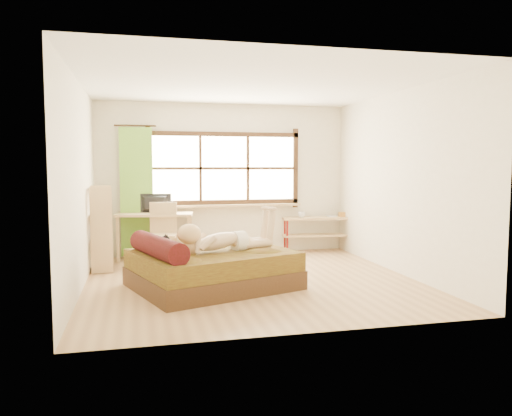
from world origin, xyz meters
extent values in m
plane|color=#9E754C|center=(0.00, 0.00, 0.00)|extent=(4.50, 4.50, 0.00)
plane|color=white|center=(0.00, 0.00, 2.70)|extent=(4.50, 4.50, 0.00)
plane|color=silver|center=(0.00, 2.25, 1.35)|extent=(4.50, 0.00, 4.50)
plane|color=silver|center=(0.00, -2.25, 1.35)|extent=(4.50, 0.00, 4.50)
plane|color=silver|center=(-2.25, 0.00, 1.35)|extent=(0.00, 4.50, 4.50)
plane|color=silver|center=(2.25, 0.00, 1.35)|extent=(0.00, 4.50, 4.50)
cube|color=#FFEDBF|center=(0.00, 2.25, 1.55)|extent=(2.60, 0.01, 1.30)
cube|color=tan|center=(0.00, 2.17, 0.88)|extent=(2.80, 0.16, 0.04)
cube|color=#549C2A|center=(-1.55, 2.13, 1.15)|extent=(0.55, 0.10, 2.20)
cube|color=black|center=(-0.58, -0.23, 0.12)|extent=(2.34, 2.10, 0.24)
cube|color=#3D200E|center=(-0.58, -0.23, 0.36)|extent=(2.30, 2.06, 0.24)
cylinder|color=black|center=(-1.30, -0.48, 0.60)|extent=(0.68, 1.34, 0.27)
cube|color=tan|center=(-1.25, 1.95, 0.77)|extent=(1.35, 0.77, 0.04)
cube|color=tan|center=(-1.86, 1.81, 0.38)|extent=(0.06, 0.06, 0.76)
cube|color=tan|center=(-0.71, 1.63, 0.38)|extent=(0.06, 0.06, 0.76)
cube|color=tan|center=(-1.79, 2.27, 0.38)|extent=(0.06, 0.06, 0.76)
cube|color=tan|center=(-0.64, 2.09, 0.38)|extent=(0.06, 0.06, 0.76)
imported|color=black|center=(-1.25, 2.00, 0.96)|extent=(0.57, 0.16, 0.32)
cube|color=tan|center=(-1.15, 1.50, 0.47)|extent=(0.51, 0.51, 0.04)
cube|color=tan|center=(-1.12, 1.70, 0.74)|extent=(0.45, 0.11, 0.51)
cube|color=tan|center=(-1.37, 1.34, 0.22)|extent=(0.05, 0.05, 0.45)
cube|color=tan|center=(-0.99, 1.28, 0.22)|extent=(0.05, 0.05, 0.45)
cube|color=tan|center=(-1.31, 1.72, 0.22)|extent=(0.05, 0.05, 0.45)
cube|color=tan|center=(-0.94, 1.66, 0.22)|extent=(0.05, 0.05, 0.45)
cube|color=tan|center=(1.72, 2.07, 0.62)|extent=(1.31, 0.45, 0.04)
cube|color=tan|center=(1.72, 2.07, 0.30)|extent=(1.31, 0.45, 0.03)
cylinder|color=maroon|center=(1.12, 2.00, 0.32)|extent=(0.04, 0.04, 0.64)
cylinder|color=maroon|center=(2.29, 1.88, 0.32)|extent=(0.04, 0.04, 0.64)
cylinder|color=maroon|center=(1.15, 2.26, 0.32)|extent=(0.04, 0.04, 0.64)
cylinder|color=maroon|center=(2.32, 2.14, 0.32)|extent=(0.04, 0.04, 0.64)
cube|color=#C68431|center=(2.20, 2.02, 0.68)|extent=(0.12, 0.12, 0.09)
imported|color=gray|center=(1.42, 2.07, 0.69)|extent=(0.15, 0.15, 0.10)
imported|color=gray|center=(1.92, 2.07, 0.65)|extent=(0.19, 0.24, 0.02)
cube|color=tan|center=(-2.08, 1.22, 0.05)|extent=(0.35, 0.55, 0.03)
cube|color=tan|center=(-2.08, 1.22, 0.45)|extent=(0.35, 0.55, 0.03)
cube|color=tan|center=(-2.08, 1.22, 0.85)|extent=(0.35, 0.55, 0.03)
cube|color=tan|center=(-2.08, 1.22, 1.25)|extent=(0.35, 0.55, 0.03)
cube|color=tan|center=(-2.06, 0.96, 0.65)|extent=(0.32, 0.05, 1.28)
cube|color=tan|center=(-2.10, 1.48, 0.65)|extent=(0.32, 0.05, 1.28)
camera|label=1|loc=(-1.52, -6.68, 1.62)|focal=35.00mm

